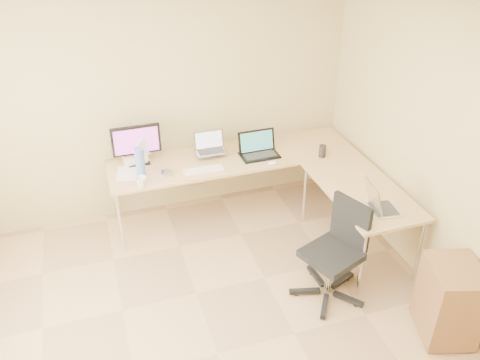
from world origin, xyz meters
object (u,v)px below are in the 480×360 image
object	(u,v)px
water_bottle	(140,163)
desk_return	(358,220)
monitor	(137,145)
cabinet	(449,300)
desk_main	(234,185)
office_chair	(332,251)
laptop_center	(211,143)
desk_fan	(145,150)
keyboard	(204,170)
laptop_return	(385,199)
mug	(141,182)
laptop_black	(260,145)

from	to	relation	value
water_bottle	desk_return	bearing A→B (deg)	-23.89
monitor	cabinet	bearing A→B (deg)	-48.82
desk_main	monitor	size ratio (longest dim) A/B	5.34
monitor	office_chair	world-z (taller)	monitor
water_bottle	laptop_center	bearing A→B (deg)	15.64
desk_fan	keyboard	bearing A→B (deg)	-59.52
laptop_return	cabinet	bearing A→B (deg)	-162.94
cabinet	water_bottle	bearing A→B (deg)	152.39
desk_fan	laptop_return	bearing A→B (deg)	-62.33
desk_main	laptop_return	world-z (taller)	laptop_return
desk_main	desk_fan	world-z (taller)	desk_fan
desk_fan	office_chair	size ratio (longest dim) A/B	0.27
cabinet	mug	bearing A→B (deg)	155.17
keyboard	cabinet	world-z (taller)	keyboard
desk_return	keyboard	xyz separation A→B (m)	(-1.36, 0.80, 0.37)
desk_main	laptop_center	world-z (taller)	laptop_center
desk_main	laptop_black	distance (m)	0.57
monitor	laptop_return	xyz separation A→B (m)	(1.95, -1.55, -0.09)
laptop_center	desk_fan	size ratio (longest dim) A/B	1.25
laptop_center	laptop_black	bearing A→B (deg)	-18.10
desk_main	mug	world-z (taller)	mug
keyboard	office_chair	xyz separation A→B (m)	(0.80, -1.31, -0.24)
keyboard	laptop_return	world-z (taller)	laptop_return
laptop_black	desk_return	bearing A→B (deg)	-53.23
laptop_return	laptop_center	bearing A→B (deg)	45.56
desk_main	laptop_return	bearing A→B (deg)	-54.90
desk_return	monitor	size ratio (longest dim) A/B	2.62
desk_main	desk_fan	bearing A→B (deg)	167.47
monitor	keyboard	xyz separation A→B (m)	(0.60, -0.37, -0.20)
keyboard	mug	bearing A→B (deg)	-169.70
office_chair	cabinet	size ratio (longest dim) A/B	1.40
monitor	laptop_center	xyz separation A→B (m)	(0.76, -0.08, -0.06)
desk_return	monitor	distance (m)	2.36
office_chair	monitor	bearing A→B (deg)	108.61
desk_return	laptop_return	distance (m)	0.61
desk_main	cabinet	xyz separation A→B (m)	(1.13, -2.21, -0.01)
keyboard	laptop_return	bearing A→B (deg)	-39.98
desk_fan	office_chair	bearing A→B (deg)	-74.39
desk_main	laptop_center	size ratio (longest dim) A/B	8.18
laptop_return	desk_main	bearing A→B (deg)	41.52
desk_main	mug	size ratio (longest dim) A/B	24.99
desk_main	desk_fan	xyz separation A→B (m)	(-0.90, 0.20, 0.49)
keyboard	laptop_return	xyz separation A→B (m)	(1.35, -1.18, 0.11)
laptop_center	keyboard	world-z (taller)	laptop_center
desk_main	laptop_return	xyz separation A→B (m)	(0.97, -1.38, 0.48)
desk_main	water_bottle	distance (m)	1.13
desk_main	keyboard	bearing A→B (deg)	-152.95
water_bottle	desk_fan	xyz separation A→B (m)	(0.10, 0.33, -0.03)
cabinet	desk_return	bearing A→B (deg)	113.93
monitor	keyboard	world-z (taller)	monitor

